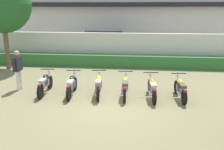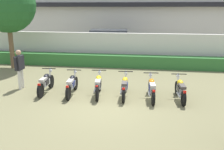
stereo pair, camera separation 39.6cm
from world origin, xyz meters
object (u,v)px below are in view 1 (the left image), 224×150
parked_car (106,43)px  motorcycle_in_row_4 (152,88)px  motorcycle_in_row_0 (45,83)px  motorcycle_in_row_5 (180,88)px  motorcycle_in_row_3 (125,86)px  inspector_person (18,67)px  motorcycle_in_row_1 (72,85)px  motorcycle_in_row_2 (99,85)px  tree_near_inspector (2,4)px

parked_car → motorcycle_in_row_4: (3.02, -9.13, -0.50)m
motorcycle_in_row_0 → motorcycle_in_row_5: size_ratio=1.04×
motorcycle_in_row_3 → inspector_person: 4.69m
motorcycle_in_row_1 → motorcycle_in_row_5: motorcycle_in_row_1 is taller
parked_car → motorcycle_in_row_5: (4.12, -9.07, -0.50)m
motorcycle_in_row_3 → motorcycle_in_row_2: bearing=88.4°
parked_car → motorcycle_in_row_4: parked_car is taller
tree_near_inspector → motorcycle_in_row_5: 10.58m
tree_near_inspector → inspector_person: 5.10m
parked_car → motorcycle_in_row_0: 9.15m
motorcycle_in_row_1 → inspector_person: bearing=75.8°
tree_near_inspector → inspector_person: size_ratio=3.02×
motorcycle_in_row_0 → motorcycle_in_row_3: (3.33, -0.01, -0.00)m
motorcycle_in_row_4 → motorcycle_in_row_2: bearing=82.4°
motorcycle_in_row_0 → motorcycle_in_row_5: (5.49, -0.04, -0.01)m
parked_car → motorcycle_in_row_4: bearing=-77.4°
motorcycle_in_row_2 → motorcycle_in_row_4: motorcycle_in_row_2 is taller
motorcycle_in_row_4 → inspector_person: inspector_person is taller
motorcycle_in_row_0 → motorcycle_in_row_3: size_ratio=0.99×
tree_near_inspector → motorcycle_in_row_5: bearing=-23.8°
motorcycle_in_row_1 → motorcycle_in_row_2: motorcycle_in_row_2 is taller
motorcycle_in_row_1 → motorcycle_in_row_2: 1.10m
motorcycle_in_row_0 → motorcycle_in_row_2: 2.26m
tree_near_inspector → motorcycle_in_row_1: size_ratio=2.79×
parked_car → tree_near_inspector: bearing=-141.3°
motorcycle_in_row_5 → inspector_person: 6.83m
tree_near_inspector → motorcycle_in_row_3: tree_near_inspector is taller
motorcycle_in_row_1 → motorcycle_in_row_4: same height
tree_near_inspector → motorcycle_in_row_0: 6.35m
parked_car → motorcycle_in_row_3: 9.26m
motorcycle_in_row_1 → inspector_person: inspector_person is taller
motorcycle_in_row_0 → motorcycle_in_row_5: 5.49m
parked_car → motorcycle_in_row_5: size_ratio=2.57×
motorcycle_in_row_1 → motorcycle_in_row_5: 4.33m
motorcycle_in_row_1 → inspector_person: (-2.46, 0.44, 0.59)m
motorcycle_in_row_3 → parked_car: bearing=10.3°
motorcycle_in_row_5 → inspector_person: inspector_person is taller
parked_car → motorcycle_in_row_2: (0.88, -9.05, -0.48)m
motorcycle_in_row_2 → motorcycle_in_row_5: 3.23m
motorcycle_in_row_5 → inspector_person: size_ratio=1.04×
tree_near_inspector → motorcycle_in_row_4: (8.12, -4.12, -3.20)m
motorcycle_in_row_0 → motorcycle_in_row_3: motorcycle_in_row_0 is taller
parked_car → motorcycle_in_row_1: 9.12m
motorcycle_in_row_1 → motorcycle_in_row_3: 2.17m
motorcycle_in_row_0 → inspector_person: bearing=71.0°
motorcycle_in_row_4 → motorcycle_in_row_3: bearing=80.0°
parked_car → motorcycle_in_row_1: bearing=-97.1°
motorcycle_in_row_2 → motorcycle_in_row_3: bearing=-96.5°
tree_near_inspector → motorcycle_in_row_4: bearing=-26.9°
motorcycle_in_row_3 → motorcycle_in_row_4: 1.07m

